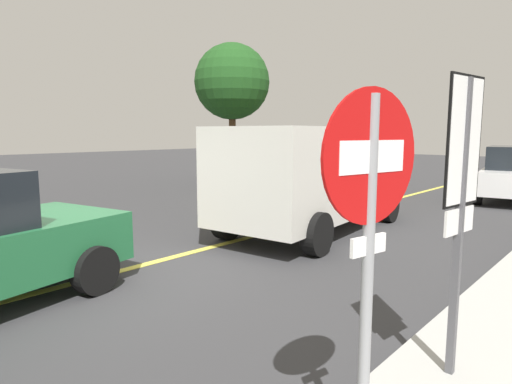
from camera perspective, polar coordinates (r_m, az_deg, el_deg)
The scene contains 7 objects.
ground_plane at distance 6.70m, azimuth -22.94°, elevation -11.04°, with size 80.00×80.00×0.00m, color #38383A.
lane_marking_centre at distance 8.35m, azimuth -3.88°, elevation -6.71°, with size 28.00×0.16×0.01m, color #E0D14C.
stop_sign at distance 2.53m, azimuth 14.62°, elevation -3.71°, with size 0.75×0.18×2.34m.
speed_limit_sign at distance 3.69m, azimuth 25.40°, elevation 1.94°, with size 0.54×0.09×2.52m.
white_van at distance 9.36m, azimuth 7.79°, elevation 2.65°, with size 5.37×2.67×2.20m.
car_yellow_behind_van at distance 15.19m, azimuth 8.01°, elevation 2.89°, with size 4.45×2.48×1.64m.
tree_centre_verge at distance 17.58m, azimuth -3.17°, elevation 14.17°, with size 2.95×2.95×5.56m.
Camera 1 is at (-2.63, -5.80, 2.09)m, focal length 30.51 mm.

